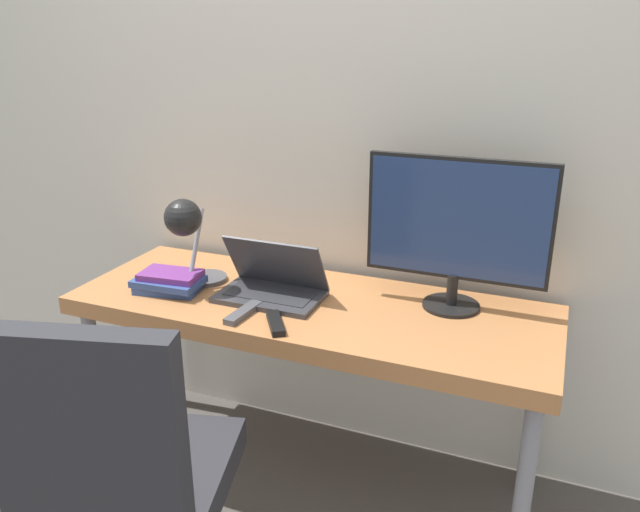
{
  "coord_description": "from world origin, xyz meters",
  "views": [
    {
      "loc": [
        0.75,
        -1.47,
        1.58
      ],
      "look_at": [
        0.05,
        0.26,
        0.9
      ],
      "focal_mm": 35.0,
      "sensor_mm": 36.0,
      "label": 1
    }
  ],
  "objects_px": {
    "laptop": "(272,285)",
    "office_chair": "(123,473)",
    "monitor": "(457,226)",
    "desk_lamp": "(187,228)",
    "book_stack": "(169,282)"
  },
  "relations": [
    {
      "from": "laptop",
      "to": "book_stack",
      "type": "relative_size",
      "value": 1.44
    },
    {
      "from": "laptop",
      "to": "monitor",
      "type": "height_order",
      "value": "monitor"
    },
    {
      "from": "desk_lamp",
      "to": "office_chair",
      "type": "xyz_separation_m",
      "value": [
        0.24,
        -0.7,
        -0.41
      ]
    },
    {
      "from": "laptop",
      "to": "office_chair",
      "type": "bearing_deg",
      "value": -93.76
    },
    {
      "from": "laptop",
      "to": "office_chair",
      "type": "distance_m",
      "value": 0.79
    },
    {
      "from": "monitor",
      "to": "desk_lamp",
      "type": "xyz_separation_m",
      "value": [
        -0.87,
        -0.21,
        -0.05
      ]
    },
    {
      "from": "desk_lamp",
      "to": "book_stack",
      "type": "xyz_separation_m",
      "value": [
        -0.07,
        -0.03,
        -0.19
      ]
    },
    {
      "from": "office_chair",
      "to": "book_stack",
      "type": "relative_size",
      "value": 4.11
    },
    {
      "from": "laptop",
      "to": "monitor",
      "type": "bearing_deg",
      "value": 14.54
    },
    {
      "from": "monitor",
      "to": "office_chair",
      "type": "distance_m",
      "value": 1.19
    },
    {
      "from": "laptop",
      "to": "desk_lamp",
      "type": "xyz_separation_m",
      "value": [
        -0.29,
        -0.05,
        0.19
      ]
    },
    {
      "from": "office_chair",
      "to": "book_stack",
      "type": "bearing_deg",
      "value": 114.57
    },
    {
      "from": "laptop",
      "to": "monitor",
      "type": "xyz_separation_m",
      "value": [
        0.58,
        0.15,
        0.23
      ]
    },
    {
      "from": "desk_lamp",
      "to": "book_stack",
      "type": "bearing_deg",
      "value": -153.38
    },
    {
      "from": "laptop",
      "to": "desk_lamp",
      "type": "distance_m",
      "value": 0.35
    }
  ]
}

